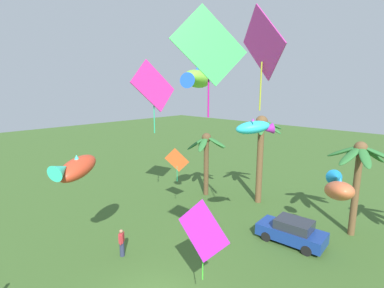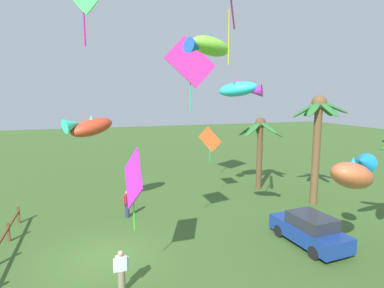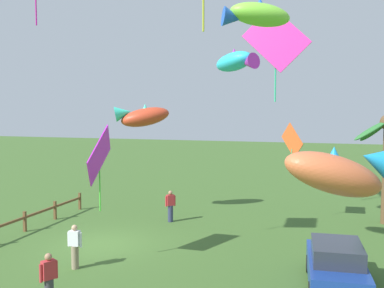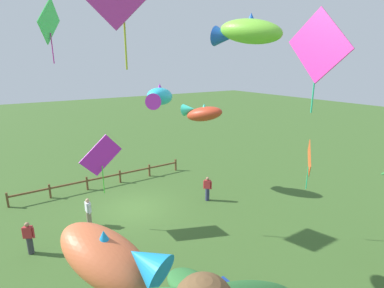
{
  "view_description": "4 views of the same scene",
  "coord_description": "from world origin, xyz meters",
  "px_view_note": "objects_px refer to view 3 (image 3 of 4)",
  "views": [
    {
      "loc": [
        8.63,
        -6.47,
        9.3
      ],
      "look_at": [
        -1.61,
        4.2,
        6.36
      ],
      "focal_mm": 27.2,
      "sensor_mm": 36.0,
      "label": 1
    },
    {
      "loc": [
        13.46,
        -0.41,
        7.01
      ],
      "look_at": [
        -0.94,
        4.31,
        4.7
      ],
      "focal_mm": 29.31,
      "sensor_mm": 36.0,
      "label": 2
    },
    {
      "loc": [
        15.99,
        8.9,
        5.68
      ],
      "look_at": [
        -1.14,
        3.57,
        4.24
      ],
      "focal_mm": 40.76,
      "sensor_mm": 36.0,
      "label": 3
    },
    {
      "loc": [
        5.77,
        15.19,
        8.43
      ],
      "look_at": [
        -1.77,
        3.6,
        4.64
      ],
      "focal_mm": 27.21,
      "sensor_mm": 36.0,
      "label": 4
    }
  ],
  "objects_px": {
    "kite_diamond_7": "(292,141)",
    "kite_fish_8": "(236,61)",
    "parked_car_0": "(336,265)",
    "kite_fish_6": "(142,116)",
    "spectator_0": "(170,206)",
    "spectator_1": "(49,280)",
    "kite_fish_2": "(256,15)",
    "kite_fish_3": "(340,172)",
    "kite_diamond_0": "(99,157)",
    "kite_diamond_5": "(276,40)",
    "spectator_2": "(75,246)"
  },
  "relations": [
    {
      "from": "spectator_1",
      "to": "kite_fish_8",
      "type": "height_order",
      "value": "kite_fish_8"
    },
    {
      "from": "spectator_0",
      "to": "spectator_1",
      "type": "relative_size",
      "value": 1.0
    },
    {
      "from": "kite_fish_2",
      "to": "kite_fish_3",
      "type": "distance_m",
      "value": 9.65
    },
    {
      "from": "parked_car_0",
      "to": "kite_diamond_7",
      "type": "bearing_deg",
      "value": -165.56
    },
    {
      "from": "parked_car_0",
      "to": "kite_fish_2",
      "type": "height_order",
      "value": "kite_fish_2"
    },
    {
      "from": "spectator_1",
      "to": "kite_fish_8",
      "type": "bearing_deg",
      "value": 135.79
    },
    {
      "from": "kite_fish_2",
      "to": "kite_fish_8",
      "type": "bearing_deg",
      "value": -0.55
    },
    {
      "from": "spectator_0",
      "to": "kite_fish_8",
      "type": "distance_m",
      "value": 9.56
    },
    {
      "from": "spectator_1",
      "to": "kite_diamond_0",
      "type": "relative_size",
      "value": 0.5
    },
    {
      "from": "kite_fish_3",
      "to": "kite_fish_6",
      "type": "relative_size",
      "value": 1.07
    },
    {
      "from": "spectator_0",
      "to": "kite_diamond_5",
      "type": "height_order",
      "value": "kite_diamond_5"
    },
    {
      "from": "spectator_0",
      "to": "kite_fish_6",
      "type": "relative_size",
      "value": 0.51
    },
    {
      "from": "kite_diamond_7",
      "to": "spectator_1",
      "type": "bearing_deg",
      "value": -26.59
    },
    {
      "from": "kite_diamond_5",
      "to": "kite_fish_2",
      "type": "bearing_deg",
      "value": -4.78
    },
    {
      "from": "spectator_0",
      "to": "kite_fish_2",
      "type": "bearing_deg",
      "value": 72.02
    },
    {
      "from": "kite_diamond_0",
      "to": "kite_diamond_5",
      "type": "distance_m",
      "value": 11.85
    },
    {
      "from": "spectator_0",
      "to": "kite_fish_3",
      "type": "relative_size",
      "value": 0.47
    },
    {
      "from": "spectator_0",
      "to": "kite_fish_2",
      "type": "distance_m",
      "value": 10.05
    },
    {
      "from": "spectator_1",
      "to": "kite_diamond_0",
      "type": "height_order",
      "value": "kite_diamond_0"
    },
    {
      "from": "kite_fish_6",
      "to": "kite_diamond_7",
      "type": "height_order",
      "value": "kite_fish_6"
    },
    {
      "from": "kite_diamond_7",
      "to": "spectator_2",
      "type": "bearing_deg",
      "value": -37.81
    },
    {
      "from": "kite_diamond_7",
      "to": "kite_diamond_5",
      "type": "bearing_deg",
      "value": -140.06
    },
    {
      "from": "kite_fish_8",
      "to": "kite_fish_3",
      "type": "bearing_deg",
      "value": 47.73
    },
    {
      "from": "kite_diamond_5",
      "to": "kite_fish_6",
      "type": "distance_m",
      "value": 8.04
    },
    {
      "from": "kite_diamond_5",
      "to": "kite_fish_8",
      "type": "relative_size",
      "value": 2.59
    },
    {
      "from": "parked_car_0",
      "to": "kite_fish_6",
      "type": "bearing_deg",
      "value": -125.81
    },
    {
      "from": "kite_diamond_5",
      "to": "parked_car_0",
      "type": "bearing_deg",
      "value": 18.47
    },
    {
      "from": "parked_car_0",
      "to": "kite_diamond_5",
      "type": "xyz_separation_m",
      "value": [
        -9.05,
        -3.02,
        8.5
      ]
    },
    {
      "from": "spectator_1",
      "to": "kite_fish_2",
      "type": "xyz_separation_m",
      "value": [
        -8.57,
        4.49,
        8.89
      ]
    },
    {
      "from": "parked_car_0",
      "to": "kite_diamond_0",
      "type": "bearing_deg",
      "value": -88.78
    },
    {
      "from": "spectator_1",
      "to": "kite_diamond_7",
      "type": "xyz_separation_m",
      "value": [
        -11.69,
        5.85,
        3.29
      ]
    },
    {
      "from": "kite_fish_8",
      "to": "kite_diamond_0",
      "type": "bearing_deg",
      "value": -79.18
    },
    {
      "from": "kite_diamond_7",
      "to": "parked_car_0",
      "type": "bearing_deg",
      "value": 14.44
    },
    {
      "from": "spectator_1",
      "to": "kite_fish_8",
      "type": "distance_m",
      "value": 9.11
    },
    {
      "from": "spectator_2",
      "to": "kite_diamond_0",
      "type": "bearing_deg",
      "value": 141.57
    },
    {
      "from": "parked_car_0",
      "to": "spectator_2",
      "type": "height_order",
      "value": "spectator_2"
    },
    {
      "from": "kite_diamond_5",
      "to": "kite_fish_6",
      "type": "relative_size",
      "value": 1.6
    },
    {
      "from": "spectator_0",
      "to": "kite_diamond_0",
      "type": "height_order",
      "value": "kite_diamond_0"
    },
    {
      "from": "spectator_0",
      "to": "kite_diamond_7",
      "type": "height_order",
      "value": "kite_diamond_7"
    },
    {
      "from": "kite_fish_6",
      "to": "kite_fish_8",
      "type": "relative_size",
      "value": 1.62
    },
    {
      "from": "kite_diamond_0",
      "to": "kite_diamond_7",
      "type": "distance_m",
      "value": 10.16
    },
    {
      "from": "kite_fish_2",
      "to": "kite_diamond_5",
      "type": "distance_m",
      "value": 4.36
    },
    {
      "from": "spectator_0",
      "to": "kite_diamond_7",
      "type": "relative_size",
      "value": 0.65
    },
    {
      "from": "spectator_0",
      "to": "spectator_2",
      "type": "height_order",
      "value": "same"
    },
    {
      "from": "kite_diamond_7",
      "to": "kite_fish_8",
      "type": "bearing_deg",
      "value": -11.13
    },
    {
      "from": "kite_diamond_7",
      "to": "kite_fish_8",
      "type": "distance_m",
      "value": 7.93
    },
    {
      "from": "kite_fish_3",
      "to": "kite_diamond_0",
      "type": "bearing_deg",
      "value": -104.76
    },
    {
      "from": "kite_diamond_0",
      "to": "kite_diamond_5",
      "type": "relative_size",
      "value": 0.63
    },
    {
      "from": "kite_diamond_5",
      "to": "kite_fish_8",
      "type": "xyz_separation_m",
      "value": [
        8.31,
        -0.4,
        -1.93
      ]
    },
    {
      "from": "kite_diamond_5",
      "to": "kite_diamond_7",
      "type": "relative_size",
      "value": 2.05
    }
  ]
}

